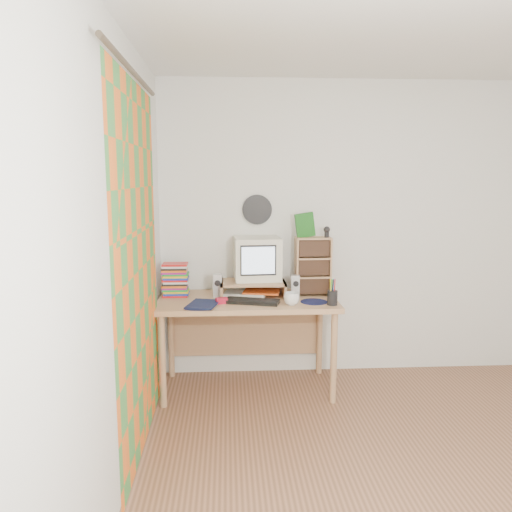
{
  "coord_description": "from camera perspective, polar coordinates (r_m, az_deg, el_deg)",
  "views": [
    {
      "loc": [
        -1.18,
        -2.46,
        1.7
      ],
      "look_at": [
        -0.96,
        1.33,
        1.1
      ],
      "focal_mm": 35.0,
      "sensor_mm": 36.0,
      "label": 1
    }
  ],
  "objects": [
    {
      "name": "mug",
      "position": [
        3.76,
        4.09,
        -4.91
      ],
      "size": [
        0.14,
        0.14,
        0.09
      ],
      "primitive_type": "imported",
      "rotation": [
        0.0,
        0.0,
        0.17
      ],
      "color": "white",
      "rests_on": "desk"
    },
    {
      "name": "back_wall",
      "position": [
        4.39,
        12.33,
        2.92
      ],
      "size": [
        3.5,
        0.0,
        3.5
      ],
      "primitive_type": "plane",
      "rotation": [
        1.57,
        0.0,
        0.0
      ],
      "color": "white",
      "rests_on": "floor"
    },
    {
      "name": "left_wall",
      "position": [
        2.56,
        -16.07,
        -1.48
      ],
      "size": [
        0.0,
        3.5,
        3.5
      ],
      "primitive_type": "plane",
      "rotation": [
        1.57,
        0.0,
        1.57
      ],
      "color": "white",
      "rests_on": "floor"
    },
    {
      "name": "curtain",
      "position": [
        3.03,
        -13.28,
        -1.69
      ],
      "size": [
        0.0,
        2.2,
        2.2
      ],
      "primitive_type": "plane",
      "rotation": [
        1.57,
        0.0,
        1.57
      ],
      "color": "orange",
      "rests_on": "left_wall"
    },
    {
      "name": "mousepad",
      "position": [
        3.88,
        6.65,
        -5.21
      ],
      "size": [
        0.22,
        0.22,
        0.0
      ],
      "primitive_type": "cylinder",
      "rotation": [
        0.0,
        0.0,
        -0.04
      ],
      "color": "#101637",
      "rests_on": "desk"
    },
    {
      "name": "diary",
      "position": [
        3.77,
        -7.58,
        -5.26
      ],
      "size": [
        0.29,
        0.24,
        0.05
      ],
      "primitive_type": "imported",
      "rotation": [
        0.0,
        0.0,
        -0.25
      ],
      "color": "#0F1637",
      "rests_on": "desk"
    },
    {
      "name": "crt_monitor",
      "position": [
        4.05,
        0.14,
        -0.34
      ],
      "size": [
        0.39,
        0.39,
        0.35
      ],
      "primitive_type": "cube",
      "rotation": [
        0.0,
        0.0,
        0.07
      ],
      "color": "silver",
      "rests_on": "monitor_riser"
    },
    {
      "name": "game_box",
      "position": [
        4.02,
        5.61,
        3.54
      ],
      "size": [
        0.15,
        0.06,
        0.19
      ],
      "primitive_type": "cube",
      "rotation": [
        0.0,
        0.0,
        0.17
      ],
      "color": "#1A5D1A",
      "rests_on": "cd_rack"
    },
    {
      "name": "dvd_stack",
      "position": [
        4.07,
        -9.19,
        -2.58
      ],
      "size": [
        0.2,
        0.14,
        0.28
      ],
      "primitive_type": null,
      "rotation": [
        0.0,
        0.0,
        -0.01
      ],
      "color": "brown",
      "rests_on": "desk"
    },
    {
      "name": "pen_cup",
      "position": [
        3.79,
        8.73,
        -4.43
      ],
      "size": [
        0.08,
        0.08,
        0.15
      ],
      "primitive_type": null,
      "rotation": [
        0.0,
        0.0,
        0.1
      ],
      "color": "black",
      "rests_on": "desk"
    },
    {
      "name": "papers",
      "position": [
        4.07,
        -0.48,
        -4.18
      ],
      "size": [
        0.37,
        0.3,
        0.04
      ],
      "primitive_type": null,
      "rotation": [
        0.0,
        0.0,
        -0.19
      ],
      "color": "silver",
      "rests_on": "desk"
    },
    {
      "name": "ceiling",
      "position": [
        2.84,
        23.71,
        24.64
      ],
      "size": [
        3.5,
        3.5,
        0.0
      ],
      "primitive_type": "plane",
      "rotation": [
        3.14,
        0.0,
        0.0
      ],
      "color": "white",
      "rests_on": "back_wall"
    },
    {
      "name": "red_box",
      "position": [
        3.81,
        -3.96,
        -5.12
      ],
      "size": [
        0.1,
        0.07,
        0.04
      ],
      "primitive_type": "cube",
      "rotation": [
        0.0,
        0.0,
        0.24
      ],
      "color": "#B7132D",
      "rests_on": "desk"
    },
    {
      "name": "cd_rack",
      "position": [
        4.07,
        6.5,
        -1.16
      ],
      "size": [
        0.29,
        0.16,
        0.47
      ],
      "primitive_type": "cube",
      "rotation": [
        0.0,
        0.0,
        0.02
      ],
      "color": "tan",
      "rests_on": "desk"
    },
    {
      "name": "monitor_riser",
      "position": [
        4.03,
        -0.37,
        -3.25
      ],
      "size": [
        0.52,
        0.3,
        0.12
      ],
      "color": "tan",
      "rests_on": "desk"
    },
    {
      "name": "floor",
      "position": [
        3.21,
        20.65,
        -23.57
      ],
      "size": [
        3.5,
        3.5,
        0.0
      ],
      "primitive_type": "plane",
      "color": "#936245",
      "rests_on": "ground"
    },
    {
      "name": "speaker_left",
      "position": [
        4.0,
        -4.41,
        -3.39
      ],
      "size": [
        0.07,
        0.07,
        0.19
      ],
      "primitive_type": "cube",
      "rotation": [
        0.0,
        0.0,
        -0.03
      ],
      "color": "silver",
      "rests_on": "desk"
    },
    {
      "name": "wall_disc",
      "position": [
        4.2,
        0.13,
        5.32
      ],
      "size": [
        0.25,
        0.02,
        0.25
      ],
      "primitive_type": "cylinder",
      "rotation": [
        1.57,
        0.0,
        0.0
      ],
      "color": "black",
      "rests_on": "back_wall"
    },
    {
      "name": "keyboard",
      "position": [
        3.81,
        -0.46,
        -5.21
      ],
      "size": [
        0.43,
        0.24,
        0.03
      ],
      "primitive_type": "cube",
      "rotation": [
        0.0,
        0.0,
        -0.28
      ],
      "color": "black",
      "rests_on": "desk"
    },
    {
      "name": "desk",
      "position": [
        4.05,
        -1.05,
        -6.53
      ],
      "size": [
        1.4,
        0.7,
        0.75
      ],
      "color": "tan",
      "rests_on": "floor"
    },
    {
      "name": "webcam",
      "position": [
        4.03,
        8.09,
        2.75
      ],
      "size": [
        0.06,
        0.06,
        0.09
      ],
      "primitive_type": null,
      "rotation": [
        0.0,
        0.0,
        -0.07
      ],
      "color": "black",
      "rests_on": "cd_rack"
    },
    {
      "name": "speaker_right",
      "position": [
        4.0,
        4.51,
        -3.45
      ],
      "size": [
        0.07,
        0.07,
        0.18
      ],
      "primitive_type": "cube",
      "rotation": [
        0.0,
        0.0,
        -0.1
      ],
      "color": "silver",
      "rests_on": "desk"
    }
  ]
}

